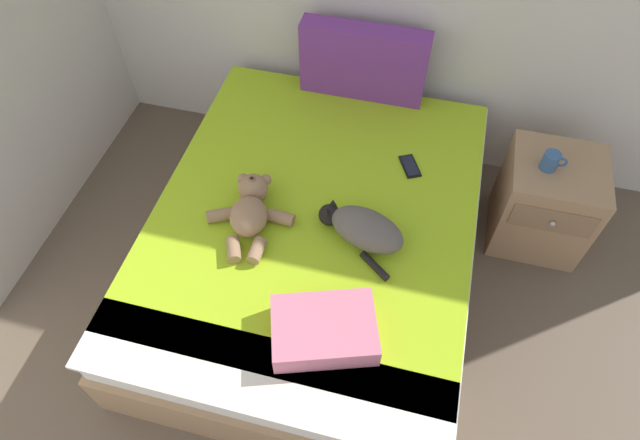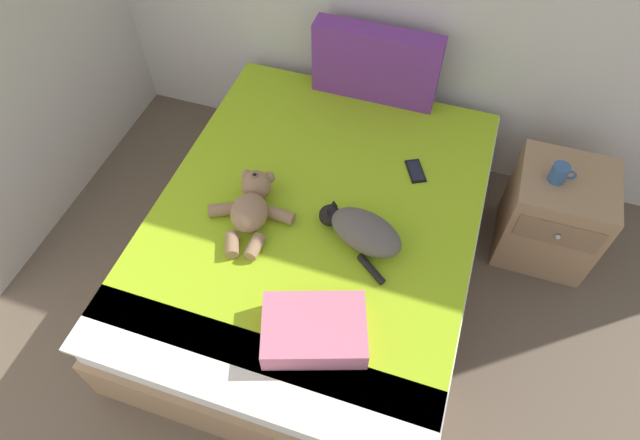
{
  "view_description": "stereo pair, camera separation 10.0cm",
  "coord_description": "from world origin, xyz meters",
  "px_view_note": "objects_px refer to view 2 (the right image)",
  "views": [
    {
      "loc": [
        1.92,
        1.33,
        2.49
      ],
      "look_at": [
        1.57,
        2.73,
        0.57
      ],
      "focal_mm": 30.1,
      "sensor_mm": 36.0,
      "label": 1
    },
    {
      "loc": [
        2.02,
        1.36,
        2.49
      ],
      "look_at": [
        1.57,
        2.73,
        0.57
      ],
      "focal_mm": 30.1,
      "sensor_mm": 36.0,
      "label": 2
    }
  ],
  "objects_px": {
    "cell_phone": "(415,171)",
    "mug": "(560,173)",
    "bed": "(316,243)",
    "teddy_bear": "(251,205)",
    "throw_pillow": "(314,330)",
    "cat": "(362,231)",
    "nightstand": "(552,215)",
    "patterned_cushion": "(376,64)"
  },
  "relations": [
    {
      "from": "patterned_cushion",
      "to": "throw_pillow",
      "type": "bearing_deg",
      "value": -84.12
    },
    {
      "from": "patterned_cushion",
      "to": "mug",
      "type": "distance_m",
      "value": 1.07
    },
    {
      "from": "bed",
      "to": "cell_phone",
      "type": "distance_m",
      "value": 0.61
    },
    {
      "from": "bed",
      "to": "nightstand",
      "type": "distance_m",
      "value": 1.24
    },
    {
      "from": "bed",
      "to": "nightstand",
      "type": "bearing_deg",
      "value": 26.01
    },
    {
      "from": "cat",
      "to": "mug",
      "type": "distance_m",
      "value": 1.01
    },
    {
      "from": "teddy_bear",
      "to": "mug",
      "type": "bearing_deg",
      "value": 25.6
    },
    {
      "from": "mug",
      "to": "nightstand",
      "type": "bearing_deg",
      "value": 17.2
    },
    {
      "from": "bed",
      "to": "cell_phone",
      "type": "bearing_deg",
      "value": 44.83
    },
    {
      "from": "nightstand",
      "to": "mug",
      "type": "xyz_separation_m",
      "value": [
        -0.07,
        -0.02,
        0.32
      ]
    },
    {
      "from": "mug",
      "to": "patterned_cushion",
      "type": "bearing_deg",
      "value": 160.5
    },
    {
      "from": "cat",
      "to": "nightstand",
      "type": "height_order",
      "value": "cat"
    },
    {
      "from": "cat",
      "to": "cell_phone",
      "type": "height_order",
      "value": "cat"
    },
    {
      "from": "mug",
      "to": "teddy_bear",
      "type": "bearing_deg",
      "value": -154.4
    },
    {
      "from": "bed",
      "to": "mug",
      "type": "relative_size",
      "value": 15.99
    },
    {
      "from": "bed",
      "to": "cat",
      "type": "height_order",
      "value": "cat"
    },
    {
      "from": "teddy_bear",
      "to": "cell_phone",
      "type": "height_order",
      "value": "teddy_bear"
    },
    {
      "from": "throw_pillow",
      "to": "nightstand",
      "type": "height_order",
      "value": "throw_pillow"
    },
    {
      "from": "bed",
      "to": "throw_pillow",
      "type": "relative_size",
      "value": 4.8
    },
    {
      "from": "cat",
      "to": "nightstand",
      "type": "distance_m",
      "value": 1.13
    },
    {
      "from": "bed",
      "to": "cell_phone",
      "type": "height_order",
      "value": "cell_phone"
    },
    {
      "from": "cat",
      "to": "throw_pillow",
      "type": "height_order",
      "value": "cat"
    },
    {
      "from": "cat",
      "to": "nightstand",
      "type": "bearing_deg",
      "value": 36.15
    },
    {
      "from": "cat",
      "to": "mug",
      "type": "xyz_separation_m",
      "value": [
        0.8,
        0.61,
        0.0
      ]
    },
    {
      "from": "nightstand",
      "to": "mug",
      "type": "bearing_deg",
      "value": -162.8
    },
    {
      "from": "throw_pillow",
      "to": "mug",
      "type": "relative_size",
      "value": 3.33
    },
    {
      "from": "cat",
      "to": "throw_pillow",
      "type": "distance_m",
      "value": 0.5
    },
    {
      "from": "bed",
      "to": "teddy_bear",
      "type": "xyz_separation_m",
      "value": [
        -0.27,
        -0.11,
        0.33
      ]
    },
    {
      "from": "throw_pillow",
      "to": "cell_phone",
      "type": "bearing_deg",
      "value": 78.72
    },
    {
      "from": "cell_phone",
      "to": "mug",
      "type": "height_order",
      "value": "mug"
    },
    {
      "from": "bed",
      "to": "teddy_bear",
      "type": "relative_size",
      "value": 4.12
    },
    {
      "from": "teddy_bear",
      "to": "cell_phone",
      "type": "xyz_separation_m",
      "value": [
        0.66,
        0.49,
        -0.06
      ]
    },
    {
      "from": "throw_pillow",
      "to": "mug",
      "type": "height_order",
      "value": "mug"
    },
    {
      "from": "cell_phone",
      "to": "throw_pillow",
      "type": "xyz_separation_m",
      "value": [
        -0.19,
        -0.98,
        0.05
      ]
    },
    {
      "from": "patterned_cushion",
      "to": "teddy_bear",
      "type": "bearing_deg",
      "value": -107.63
    },
    {
      "from": "cell_phone",
      "to": "nightstand",
      "type": "height_order",
      "value": "nightstand"
    },
    {
      "from": "bed",
      "to": "cat",
      "type": "relative_size",
      "value": 4.55
    },
    {
      "from": "patterned_cushion",
      "to": "cat",
      "type": "distance_m",
      "value": 1.0
    },
    {
      "from": "throw_pillow",
      "to": "cat",
      "type": "bearing_deg",
      "value": 84.17
    },
    {
      "from": "throw_pillow",
      "to": "teddy_bear",
      "type": "bearing_deg",
      "value": 133.66
    },
    {
      "from": "teddy_bear",
      "to": "throw_pillow",
      "type": "height_order",
      "value": "teddy_bear"
    },
    {
      "from": "throw_pillow",
      "to": "bed",
      "type": "bearing_deg",
      "value": 107.97
    }
  ]
}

